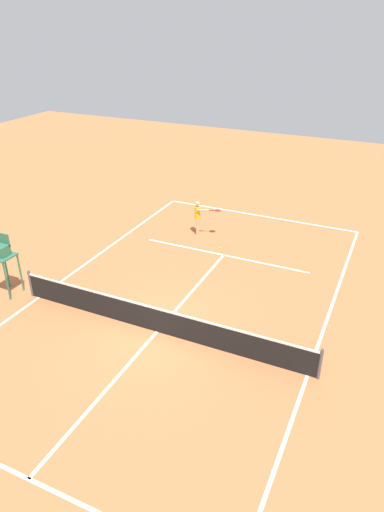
# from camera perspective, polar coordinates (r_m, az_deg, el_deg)

# --- Properties ---
(ground_plane) EXTENTS (60.00, 60.00, 0.00)m
(ground_plane) POSITION_cam_1_polar(r_m,az_deg,el_deg) (15.78, -4.32, -9.26)
(ground_plane) COLOR #C66B3D
(court_lines) EXTENTS (10.21, 22.38, 0.01)m
(court_lines) POSITION_cam_1_polar(r_m,az_deg,el_deg) (15.78, -4.32, -9.25)
(court_lines) COLOR white
(court_lines) RESTS_ON ground
(tennis_net) EXTENTS (10.81, 0.10, 1.07)m
(tennis_net) POSITION_cam_1_polar(r_m,az_deg,el_deg) (15.49, -4.39, -7.79)
(tennis_net) COLOR #4C4C51
(tennis_net) RESTS_ON ground
(player_serving) EXTENTS (1.31, 0.55, 1.68)m
(player_serving) POSITION_cam_1_polar(r_m,az_deg,el_deg) (22.06, 0.82, 5.09)
(player_serving) COLOR #D8A884
(player_serving) RESTS_ON ground
(tennis_ball) EXTENTS (0.07, 0.07, 0.07)m
(tennis_ball) POSITION_cam_1_polar(r_m,az_deg,el_deg) (21.05, 3.46, 1.01)
(tennis_ball) COLOR #CCE033
(tennis_ball) RESTS_ON ground
(umpire_chair) EXTENTS (0.80, 0.80, 2.41)m
(umpire_chair) POSITION_cam_1_polar(r_m,az_deg,el_deg) (18.34, -22.26, 0.09)
(umpire_chair) COLOR #2D6B4C
(umpire_chair) RESTS_ON ground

